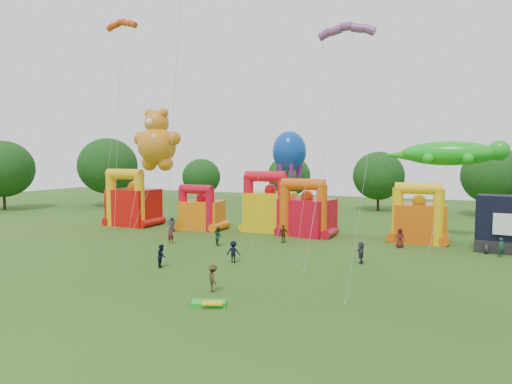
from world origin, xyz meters
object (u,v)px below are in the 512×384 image
at_px(spectator_0, 172,224).
at_px(gecko_kite, 443,180).
at_px(bouncy_castle_0, 132,204).
at_px(spectator_4, 283,234).
at_px(octopus_kite, 287,179).
at_px(teddy_bear_kite, 154,155).
at_px(bouncy_castle_2, 269,208).

bearing_deg(spectator_0, gecko_kite, -10.41).
distance_m(bouncy_castle_0, spectator_4, 22.34).
relative_size(bouncy_castle_0, gecko_kite, 0.58).
bearing_deg(bouncy_castle_0, octopus_kite, 12.42).
xyz_separation_m(teddy_bear_kite, gecko_kite, (32.00, 4.45, -2.59)).
distance_m(octopus_kite, spectator_0, 14.55).
xyz_separation_m(octopus_kite, spectator_0, (-11.80, -6.68, -5.28)).
bearing_deg(octopus_kite, gecko_kite, -4.92).
bearing_deg(spectator_0, bouncy_castle_0, 142.07).
distance_m(bouncy_castle_2, teddy_bear_kite, 15.18).
bearing_deg(gecko_kite, octopus_kite, 175.08).
distance_m(spectator_0, spectator_4, 14.37).
bearing_deg(octopus_kite, teddy_bear_kite, -157.98).
distance_m(bouncy_castle_2, gecko_kite, 19.24).
bearing_deg(bouncy_castle_0, bouncy_castle_2, 8.21).
bearing_deg(teddy_bear_kite, bouncy_castle_0, 160.82).
xyz_separation_m(teddy_bear_kite, spectator_0, (2.88, -0.74, -8.15)).
bearing_deg(gecko_kite, bouncy_castle_0, -175.66).
height_order(teddy_bear_kite, spectator_0, teddy_bear_kite).
height_order(bouncy_castle_2, spectator_4, bouncy_castle_2).
xyz_separation_m(gecko_kite, octopus_kite, (-17.33, 1.49, -0.28)).
relative_size(octopus_kite, spectator_0, 6.95).
distance_m(bouncy_castle_2, octopus_kite, 4.14).
distance_m(gecko_kite, octopus_kite, 17.39).
height_order(bouncy_castle_0, teddy_bear_kite, teddy_bear_kite).
height_order(teddy_bear_kite, octopus_kite, teddy_bear_kite).
relative_size(gecko_kite, spectator_4, 6.82).
bearing_deg(spectator_4, teddy_bear_kite, -55.09).
xyz_separation_m(bouncy_castle_0, spectator_0, (7.64, -2.40, -1.87)).
bearing_deg(spectator_4, octopus_kite, -120.83).
bearing_deg(spectator_4, spectator_0, -53.53).
relative_size(gecko_kite, octopus_kite, 1.04).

